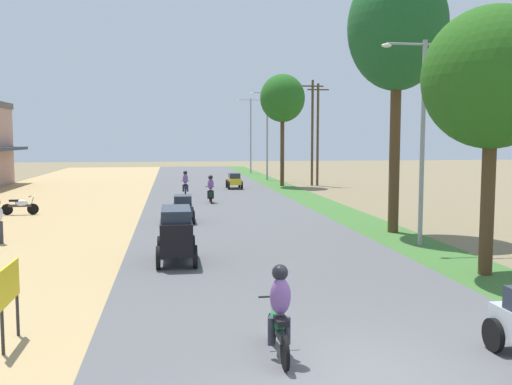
{
  "coord_description": "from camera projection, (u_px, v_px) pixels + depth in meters",
  "views": [
    {
      "loc": [
        -2.95,
        -8.49,
        3.86
      ],
      "look_at": [
        0.65,
        15.79,
        1.55
      ],
      "focal_mm": 40.0,
      "sensor_mm": 36.0,
      "label": 1
    }
  ],
  "objects": [
    {
      "name": "utility_pole_far",
      "position": [
        312.0,
        131.0,
        46.91
      ],
      "size": [
        1.8,
        0.2,
        8.66
      ],
      "color": "brown",
      "rests_on": "ground"
    },
    {
      "name": "median_tree_third",
      "position": [
        282.0,
        99.0,
        45.54
      ],
      "size": [
        3.59,
        3.59,
        8.97
      ],
      "color": "#4C351E",
      "rests_on": "median_strip"
    },
    {
      "name": "median_tree_nearest",
      "position": [
        492.0,
        79.0,
        15.53
      ],
      "size": [
        3.79,
        3.79,
        7.4
      ],
      "color": "#4C351E",
      "rests_on": "median_strip"
    },
    {
      "name": "streetlamp_near",
      "position": [
        423.0,
        128.0,
        19.98
      ],
      "size": [
        3.16,
        0.2,
        7.21
      ],
      "color": "gray",
      "rests_on": "median_strip"
    },
    {
      "name": "streetlamp_far",
      "position": [
        251.0,
        131.0,
        63.28
      ],
      "size": [
        3.16,
        0.2,
        8.26
      ],
      "color": "gray",
      "rests_on": "median_strip"
    },
    {
      "name": "car_hatchback_charcoal",
      "position": [
        183.0,
        208.0,
        25.92
      ],
      "size": [
        1.04,
        2.0,
        1.23
      ],
      "color": "#282D33",
      "rests_on": "road_strip"
    },
    {
      "name": "parked_motorbike_fourth",
      "position": [
        20.0,
        205.0,
        28.58
      ],
      "size": [
        1.8,
        0.54,
        0.94
      ],
      "color": "black",
      "rests_on": "dirt_shoulder"
    },
    {
      "name": "utility_pole_near",
      "position": [
        318.0,
        133.0,
        46.97
      ],
      "size": [
        1.8,
        0.2,
        8.38
      ],
      "color": "brown",
      "rests_on": "ground"
    },
    {
      "name": "motorbike_ahead_second",
      "position": [
        279.0,
        314.0,
        9.82
      ],
      "size": [
        0.54,
        1.8,
        1.66
      ],
      "color": "black",
      "rests_on": "road_strip"
    },
    {
      "name": "median_tree_second",
      "position": [
        397.0,
        29.0,
        22.55
      ],
      "size": [
        3.95,
        3.95,
        10.69
      ],
      "color": "#4C351E",
      "rests_on": "median_strip"
    },
    {
      "name": "ground_plane",
      "position": [
        360.0,
        380.0,
        9.16
      ],
      "size": [
        180.0,
        180.0,
        0.0
      ],
      "primitive_type": "plane",
      "color": "#7A6B4C"
    },
    {
      "name": "car_sedan_yellow",
      "position": [
        234.0,
        180.0,
        43.5
      ],
      "size": [
        1.1,
        2.26,
        1.19
      ],
      "color": "gold",
      "rests_on": "road_strip"
    },
    {
      "name": "streetlamp_mid",
      "position": [
        267.0,
        129.0,
        52.41
      ],
      "size": [
        3.16,
        0.2,
        8.17
      ],
      "color": "gray",
      "rests_on": "median_strip"
    },
    {
      "name": "car_van_black",
      "position": [
        176.0,
        232.0,
        17.43
      ],
      "size": [
        1.19,
        2.41,
        1.67
      ],
      "color": "black",
      "rests_on": "road_strip"
    },
    {
      "name": "motorbike_ahead_third",
      "position": [
        211.0,
        190.0,
        33.83
      ],
      "size": [
        0.54,
        1.8,
        1.66
      ],
      "color": "black",
      "rests_on": "road_strip"
    },
    {
      "name": "street_signboard",
      "position": [
        9.0,
        289.0,
        10.46
      ],
      "size": [
        0.06,
        1.3,
        1.5
      ],
      "color": "#262628",
      "rests_on": "dirt_shoulder"
    },
    {
      "name": "road_strip",
      "position": [
        360.0,
        377.0,
        9.15
      ],
      "size": [
        9.0,
        140.0,
        0.08
      ],
      "primitive_type": "cube",
      "color": "#565659",
      "rests_on": "ground"
    },
    {
      "name": "motorbike_ahead_fourth",
      "position": [
        185.0,
        184.0,
        38.38
      ],
      "size": [
        0.54,
        1.8,
        1.66
      ],
      "color": "black",
      "rests_on": "road_strip"
    }
  ]
}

